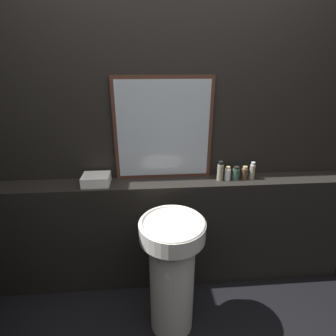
% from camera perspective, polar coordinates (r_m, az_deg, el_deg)
% --- Properties ---
extents(wall_back, '(8.00, 0.06, 2.50)m').
position_cam_1_polar(wall_back, '(1.96, 0.77, 7.65)').
color(wall_back, black).
rests_on(wall_back, ground_plane).
extents(vanity_counter, '(2.83, 0.22, 0.92)m').
position_cam_1_polar(vanity_counter, '(2.18, 1.00, -13.88)').
color(vanity_counter, black).
rests_on(vanity_counter, ground_plane).
extents(pedestal_sink, '(0.41, 0.41, 0.86)m').
position_cam_1_polar(pedestal_sink, '(1.83, 0.86, -21.43)').
color(pedestal_sink, silver).
rests_on(pedestal_sink, ground_plane).
extents(mirror, '(0.71, 0.03, 0.74)m').
position_cam_1_polar(mirror, '(1.90, -1.02, 8.33)').
color(mirror, '#47281E').
rests_on(mirror, vanity_counter).
extents(towel_stack, '(0.19, 0.16, 0.07)m').
position_cam_1_polar(towel_stack, '(1.96, -15.34, -2.43)').
color(towel_stack, white).
rests_on(towel_stack, vanity_counter).
extents(shampoo_bottle, '(0.04, 0.04, 0.15)m').
position_cam_1_polar(shampoo_bottle, '(1.98, 11.29, -0.75)').
color(shampoo_bottle, gray).
rests_on(shampoo_bottle, vanity_counter).
extents(conditioner_bottle, '(0.04, 0.04, 0.11)m').
position_cam_1_polar(conditioner_bottle, '(2.01, 12.85, -1.22)').
color(conditioner_bottle, white).
rests_on(conditioner_bottle, vanity_counter).
extents(lotion_bottle, '(0.05, 0.05, 0.10)m').
position_cam_1_polar(lotion_bottle, '(2.03, 14.58, -1.18)').
color(lotion_bottle, '#2D4C3D').
rests_on(lotion_bottle, vanity_counter).
extents(body_wash_bottle, '(0.05, 0.05, 0.10)m').
position_cam_1_polar(body_wash_bottle, '(2.05, 16.31, -1.12)').
color(body_wash_bottle, '#4C3823').
rests_on(body_wash_bottle, vanity_counter).
extents(hand_soap_bottle, '(0.04, 0.04, 0.14)m').
position_cam_1_polar(hand_soap_bottle, '(2.06, 17.86, -0.68)').
color(hand_soap_bottle, gray).
rests_on(hand_soap_bottle, vanity_counter).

